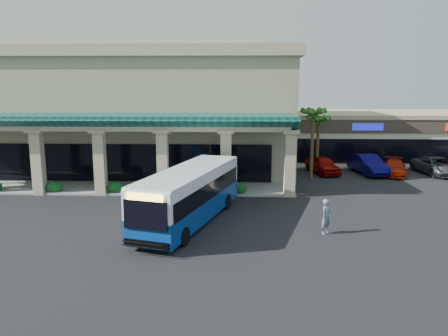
{
  "coord_description": "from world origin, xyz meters",
  "views": [
    {
      "loc": [
        2.33,
        -25.16,
        7.76
      ],
      "look_at": [
        1.39,
        4.23,
        2.2
      ],
      "focal_mm": 35.0,
      "sensor_mm": 36.0,
      "label": 1
    }
  ],
  "objects_px": {
    "pedestrian": "(326,217)",
    "car_gray": "(437,166)",
    "car_silver": "(323,165)",
    "car_white": "(368,164)",
    "car_red": "(394,167)",
    "transit_bus": "(190,196)"
  },
  "relations": [
    {
      "from": "car_red",
      "to": "car_silver",
      "type": "bearing_deg",
      "value": -167.27
    },
    {
      "from": "car_red",
      "to": "car_gray",
      "type": "relative_size",
      "value": 0.85
    },
    {
      "from": "car_white",
      "to": "car_red",
      "type": "relative_size",
      "value": 1.11
    },
    {
      "from": "car_red",
      "to": "car_gray",
      "type": "bearing_deg",
      "value": 23.73
    },
    {
      "from": "car_gray",
      "to": "car_red",
      "type": "bearing_deg",
      "value": 179.77
    },
    {
      "from": "pedestrian",
      "to": "car_gray",
      "type": "xyz_separation_m",
      "value": [
        12.94,
        16.26,
        -0.17
      ]
    },
    {
      "from": "pedestrian",
      "to": "car_silver",
      "type": "bearing_deg",
      "value": 34.81
    },
    {
      "from": "pedestrian",
      "to": "car_silver",
      "type": "xyz_separation_m",
      "value": [
        2.91,
        16.35,
        -0.15
      ]
    },
    {
      "from": "car_red",
      "to": "car_gray",
      "type": "height_order",
      "value": "car_gray"
    },
    {
      "from": "car_white",
      "to": "pedestrian",
      "type": "bearing_deg",
      "value": -121.68
    },
    {
      "from": "car_white",
      "to": "car_gray",
      "type": "height_order",
      "value": "car_white"
    },
    {
      "from": "car_silver",
      "to": "car_gray",
      "type": "relative_size",
      "value": 0.84
    },
    {
      "from": "pedestrian",
      "to": "car_gray",
      "type": "bearing_deg",
      "value": 6.4
    },
    {
      "from": "car_white",
      "to": "car_gray",
      "type": "bearing_deg",
      "value": -8.64
    },
    {
      "from": "car_red",
      "to": "car_white",
      "type": "bearing_deg",
      "value": -173.18
    },
    {
      "from": "pedestrian",
      "to": "car_white",
      "type": "bearing_deg",
      "value": 21.95
    },
    {
      "from": "transit_bus",
      "to": "car_silver",
      "type": "xyz_separation_m",
      "value": [
        10.34,
        14.56,
        -0.77
      ]
    },
    {
      "from": "car_white",
      "to": "car_red",
      "type": "height_order",
      "value": "car_white"
    },
    {
      "from": "car_gray",
      "to": "car_white",
      "type": "bearing_deg",
      "value": 173.61
    },
    {
      "from": "pedestrian",
      "to": "car_white",
      "type": "distance_m",
      "value": 17.65
    },
    {
      "from": "car_white",
      "to": "car_red",
      "type": "distance_m",
      "value": 2.24
    },
    {
      "from": "car_silver",
      "to": "car_gray",
      "type": "height_order",
      "value": "car_silver"
    }
  ]
}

